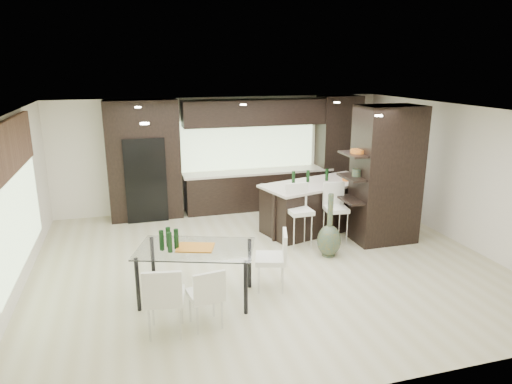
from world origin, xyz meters
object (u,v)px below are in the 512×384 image
object	(u,v)px
dining_table	(196,273)
chair_far	(165,302)
stool_left	(300,222)
chair_near	(205,299)
bench	(291,214)
chair_end	(271,263)
kitchen_island	(318,206)
floor_vase	(330,225)
stool_right	(369,218)
stool_mid	(336,220)

from	to	relation	value
dining_table	chair_far	world-z (taller)	chair_far
stool_left	chair_near	distance (m)	3.18
chair_far	bench	bearing A→B (deg)	59.35
chair_far	chair_end	distance (m)	1.89
kitchen_island	dining_table	bearing A→B (deg)	-157.69
kitchen_island	floor_vase	xyz separation A→B (m)	(-0.40, -1.42, 0.08)
chair_far	chair_end	world-z (taller)	chair_far
floor_vase	chair_end	size ratio (longest dim) A/B	1.36
floor_vase	chair_far	xyz separation A→B (m)	(-3.13, -1.73, -0.15)
stool_right	floor_vase	bearing A→B (deg)	-136.69
stool_mid	chair_end	size ratio (longest dim) A/B	1.10
kitchen_island	stool_right	xyz separation A→B (m)	(0.76, -0.82, -0.09)
floor_vase	dining_table	size ratio (longest dim) A/B	0.70
stool_right	chair_end	xyz separation A→B (m)	(-2.59, -1.52, 0.01)
stool_left	floor_vase	size ratio (longest dim) A/B	0.83
kitchen_island	chair_near	bearing A→B (deg)	-149.55
stool_left	chair_near	world-z (taller)	stool_left
kitchen_island	stool_left	size ratio (longest dim) A/B	2.49
dining_table	floor_vase	bearing A→B (deg)	38.62
stool_mid	stool_left	bearing A→B (deg)	-172.70
bench	chair_end	distance (m)	3.06
stool_left	stool_mid	bearing A→B (deg)	-1.41
stool_mid	chair_near	distance (m)	3.76
stool_right	dining_table	bearing A→B (deg)	-141.90
stool_left	chair_near	xyz separation A→B (m)	(-2.23, -2.26, -0.10)
chair_near	chair_end	world-z (taller)	chair_end
stool_right	stool_left	bearing A→B (deg)	-162.73
chair_near	kitchen_island	bearing A→B (deg)	37.73
stool_right	dining_table	world-z (taller)	stool_right
stool_right	bench	distance (m)	1.75
floor_vase	chair_end	bearing A→B (deg)	-147.16
kitchen_island	stool_right	size ratio (longest dim) A/B	2.89
kitchen_island	floor_vase	world-z (taller)	floor_vase
stool_mid	dining_table	bearing A→B (deg)	-146.72
dining_table	chair_near	bearing A→B (deg)	-70.91
stool_right	chair_near	bearing A→B (deg)	-132.48
stool_mid	bench	world-z (taller)	stool_mid
stool_right	chair_end	distance (m)	3.00
bench	chair_near	xyz separation A→B (m)	(-2.52, -3.51, 0.17)
stool_mid	chair_end	xyz separation A→B (m)	(-1.83, -1.49, -0.04)
stool_right	chair_far	size ratio (longest dim) A/B	0.95
kitchen_island	chair_near	xyz separation A→B (m)	(-3.00, -3.12, -0.12)
floor_vase	stool_mid	bearing A→B (deg)	55.23
chair_end	chair_near	bearing A→B (deg)	140.64
chair_near	chair_far	distance (m)	0.54
stool_left	floor_vase	xyz separation A→B (m)	(0.37, -0.56, 0.10)
stool_left	dining_table	distance (m)	2.69
floor_vase	chair_far	bearing A→B (deg)	-151.12
stool_mid	chair_end	world-z (taller)	stool_mid
floor_vase	chair_near	bearing A→B (deg)	-146.83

